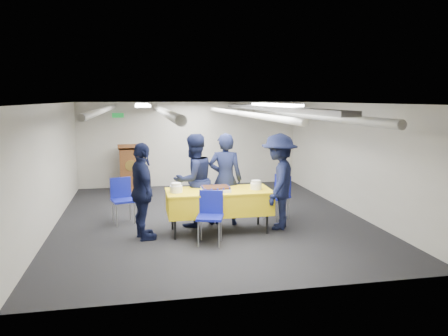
{
  "coord_description": "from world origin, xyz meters",
  "views": [
    {
      "loc": [
        -1.39,
        -8.45,
        2.39
      ],
      "look_at": [
        0.24,
        -0.2,
        1.05
      ],
      "focal_mm": 35.0,
      "sensor_mm": 36.0,
      "label": 1
    }
  ],
  "objects": [
    {
      "name": "podium",
      "position": [
        -1.6,
        3.05,
        0.61
      ],
      "size": [
        0.62,
        0.53,
        1.25
      ],
      "color": "brown",
      "rests_on": "ground"
    },
    {
      "name": "plate_stack_left",
      "position": [
        -0.77,
        -0.97,
        0.85
      ],
      "size": [
        0.22,
        0.22,
        0.17
      ],
      "color": "white",
      "rests_on": "serving_table"
    },
    {
      "name": "plate_stack_right",
      "position": [
        0.68,
        -0.97,
        0.85
      ],
      "size": [
        0.2,
        0.2,
        0.16
      ],
      "color": "white",
      "rests_on": "serving_table"
    },
    {
      "name": "sailor_d",
      "position": [
        1.13,
        -0.91,
        0.88
      ],
      "size": [
        1.1,
        1.31,
        1.77
      ],
      "primitive_type": "imported",
      "rotation": [
        0.0,
        0.0,
        -2.04
      ],
      "color": "black",
      "rests_on": "ground"
    },
    {
      "name": "chair_right",
      "position": [
        1.36,
        -0.25,
        0.53
      ],
      "size": [
        0.58,
        0.58,
        0.87
      ],
      "color": "gray",
      "rests_on": "ground"
    },
    {
      "name": "ground",
      "position": [
        0.0,
        0.0,
        0.0
      ],
      "size": [
        7.0,
        7.0,
        0.0
      ],
      "primitive_type": "plane",
      "color": "black",
      "rests_on": "ground"
    },
    {
      "name": "sailor_a",
      "position": [
        0.21,
        -0.45,
        0.88
      ],
      "size": [
        0.74,
        0.6,
        1.75
      ],
      "primitive_type": "imported",
      "rotation": [
        0.0,
        0.0,
        2.83
      ],
      "color": "black",
      "rests_on": "ground"
    },
    {
      "name": "sailor_c",
      "position": [
        -1.34,
        -1.08,
        0.83
      ],
      "size": [
        0.61,
        1.04,
        1.66
      ],
      "primitive_type": "imported",
      "rotation": [
        0.0,
        0.0,
        1.8
      ],
      "color": "black",
      "rests_on": "ground"
    },
    {
      "name": "sailor_b",
      "position": [
        -0.39,
        -0.43,
        0.87
      ],
      "size": [
        1.06,
        0.99,
        1.75
      ],
      "primitive_type": "imported",
      "rotation": [
        0.0,
        0.0,
        3.65
      ],
      "color": "black",
      "rests_on": "ground"
    },
    {
      "name": "chair_left",
      "position": [
        -1.73,
        0.05,
        0.53
      ],
      "size": [
        0.52,
        0.52,
        0.87
      ],
      "color": "gray",
      "rests_on": "ground"
    },
    {
      "name": "sheet_cake",
      "position": [
        -0.07,
        -1.0,
        0.81
      ],
      "size": [
        0.5,
        0.39,
        0.09
      ],
      "color": "white",
      "rests_on": "serving_table"
    },
    {
      "name": "room_shell",
      "position": [
        0.09,
        0.41,
        1.81
      ],
      "size": [
        6.0,
        7.0,
        2.3
      ],
      "color": "beige",
      "rests_on": "ground"
    },
    {
      "name": "chair_near",
      "position": [
        -0.24,
        -1.47,
        0.53
      ],
      "size": [
        0.52,
        0.52,
        0.87
      ],
      "color": "gray",
      "rests_on": "ground"
    },
    {
      "name": "serving_table",
      "position": [
        0.0,
        -0.92,
        0.56
      ],
      "size": [
        1.88,
        0.83,
        0.77
      ],
      "color": "black",
      "rests_on": "ground"
    }
  ]
}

